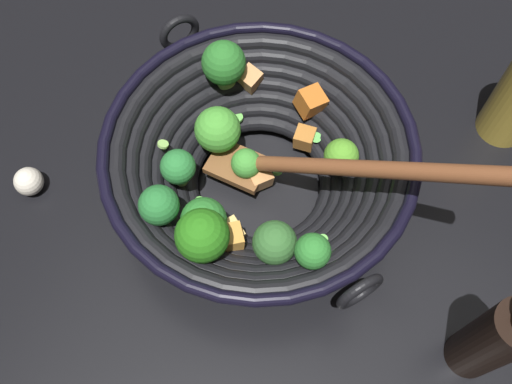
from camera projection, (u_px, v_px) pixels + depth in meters
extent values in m
plane|color=black|center=(259.00, 189.00, 0.73)|extent=(4.00, 4.00, 0.00)
cylinder|color=black|center=(259.00, 187.00, 0.72)|extent=(0.15, 0.15, 0.01)
torus|color=black|center=(259.00, 181.00, 0.71)|extent=(0.20, 0.20, 0.02)
torus|color=black|center=(259.00, 177.00, 0.70)|extent=(0.22, 0.22, 0.02)
torus|color=black|center=(259.00, 172.00, 0.69)|extent=(0.25, 0.25, 0.02)
torus|color=black|center=(259.00, 168.00, 0.68)|extent=(0.27, 0.27, 0.02)
torus|color=black|center=(259.00, 163.00, 0.67)|extent=(0.30, 0.30, 0.02)
torus|color=black|center=(259.00, 158.00, 0.65)|extent=(0.32, 0.32, 0.02)
torus|color=black|center=(259.00, 153.00, 0.64)|extent=(0.35, 0.35, 0.02)
torus|color=black|center=(259.00, 148.00, 0.63)|extent=(0.36, 0.36, 0.01)
torus|color=black|center=(360.00, 292.00, 0.56)|extent=(0.04, 0.05, 0.05)
torus|color=black|center=(180.00, 33.00, 0.71)|extent=(0.04, 0.05, 0.05)
cylinder|color=#81AB53|center=(225.00, 79.00, 0.71)|extent=(0.03, 0.03, 0.02)
sphere|color=#297128|center=(224.00, 63.00, 0.69)|extent=(0.05, 0.05, 0.05)
cylinder|color=#67A83B|center=(338.00, 167.00, 0.69)|extent=(0.02, 0.02, 0.02)
sphere|color=#56A12B|center=(341.00, 156.00, 0.66)|extent=(0.04, 0.04, 0.04)
cylinder|color=#6AA14E|center=(205.00, 246.00, 0.61)|extent=(0.02, 0.02, 0.01)
sphere|color=#277417|center=(202.00, 236.00, 0.58)|extent=(0.06, 0.06, 0.06)
cylinder|color=#85AD51|center=(206.00, 232.00, 0.65)|extent=(0.03, 0.03, 0.03)
sphere|color=#2A762A|center=(204.00, 221.00, 0.62)|extent=(0.05, 0.05, 0.05)
cylinder|color=#74A446|center=(181.00, 178.00, 0.67)|extent=(0.03, 0.03, 0.02)
sphere|color=#2A7B37|center=(178.00, 167.00, 0.65)|extent=(0.04, 0.04, 0.04)
cylinder|color=#679449|center=(246.00, 171.00, 0.70)|extent=(0.02, 0.02, 0.01)
sphere|color=green|center=(246.00, 163.00, 0.68)|extent=(0.04, 0.04, 0.04)
cylinder|color=#7BA053|center=(311.00, 259.00, 0.60)|extent=(0.02, 0.02, 0.02)
sphere|color=#2D7D2E|center=(313.00, 251.00, 0.58)|extent=(0.04, 0.04, 0.04)
cylinder|color=#5E9A4B|center=(163.00, 216.00, 0.63)|extent=(0.02, 0.02, 0.02)
sphere|color=#277533|center=(159.00, 205.00, 0.61)|extent=(0.04, 0.04, 0.04)
cylinder|color=#77AA51|center=(274.00, 252.00, 0.63)|extent=(0.03, 0.03, 0.02)
sphere|color=#33662E|center=(275.00, 243.00, 0.61)|extent=(0.05, 0.05, 0.05)
cylinder|color=#77B34D|center=(219.00, 144.00, 0.71)|extent=(0.03, 0.02, 0.02)
sphere|color=green|center=(218.00, 130.00, 0.68)|extent=(0.06, 0.06, 0.06)
cube|color=#BB722D|center=(305.00, 138.00, 0.72)|extent=(0.03, 0.03, 0.03)
cube|color=#D6B95F|center=(209.00, 241.00, 0.62)|extent=(0.04, 0.04, 0.03)
cube|color=tan|center=(250.00, 79.00, 0.71)|extent=(0.03, 0.03, 0.03)
cube|color=#E8C067|center=(226.00, 232.00, 0.65)|extent=(0.04, 0.04, 0.03)
cube|color=orange|center=(311.00, 102.00, 0.70)|extent=(0.05, 0.04, 0.04)
cube|color=gold|center=(230.00, 238.00, 0.63)|extent=(0.04, 0.04, 0.03)
cube|color=#CE894D|center=(257.00, 178.00, 0.69)|extent=(0.04, 0.04, 0.03)
cylinder|color=#99D166|center=(180.00, 165.00, 0.67)|extent=(0.01, 0.01, 0.01)
cylinder|color=#6BC651|center=(323.00, 240.00, 0.62)|extent=(0.01, 0.01, 0.01)
cylinder|color=#56B247|center=(230.00, 117.00, 0.71)|extent=(0.01, 0.01, 0.01)
cylinder|color=#99D166|center=(252.00, 162.00, 0.70)|extent=(0.02, 0.02, 0.01)
cylinder|color=#6BC651|center=(277.00, 172.00, 0.70)|extent=(0.02, 0.02, 0.01)
cylinder|color=#99D166|center=(163.00, 144.00, 0.66)|extent=(0.02, 0.02, 0.01)
cylinder|color=#6BC651|center=(200.00, 202.00, 0.68)|extent=(0.02, 0.02, 0.01)
cylinder|color=#6BC651|center=(237.00, 118.00, 0.73)|extent=(0.02, 0.02, 0.00)
cylinder|color=#56B247|center=(316.00, 138.00, 0.71)|extent=(0.02, 0.02, 0.01)
cylinder|color=#6BC651|center=(174.00, 161.00, 0.67)|extent=(0.01, 0.01, 0.01)
cube|color=brown|center=(238.00, 165.00, 0.70)|extent=(0.07, 0.05, 0.01)
cylinder|color=brown|center=(369.00, 173.00, 0.57)|extent=(0.26, 0.03, 0.18)
cylinder|color=black|center=(491.00, 341.00, 0.57)|extent=(0.05, 0.05, 0.15)
sphere|color=silver|center=(29.00, 181.00, 0.71)|extent=(0.04, 0.04, 0.04)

